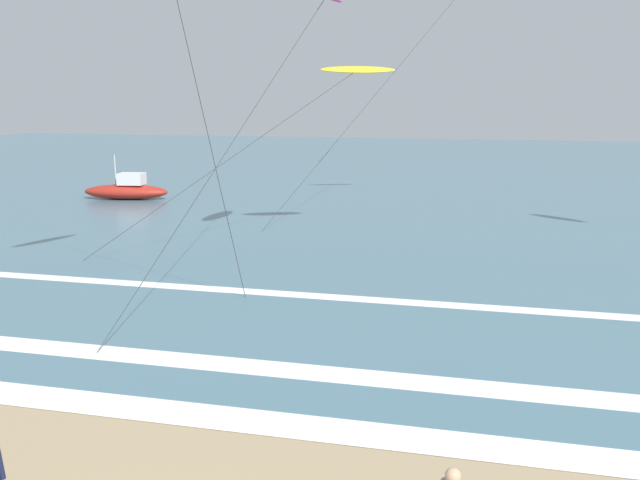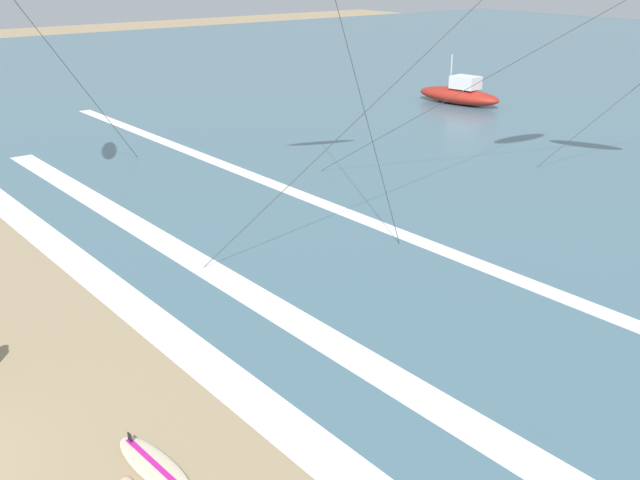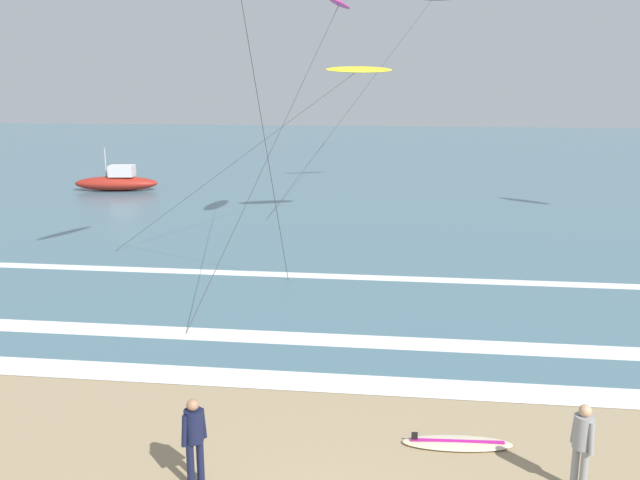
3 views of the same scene
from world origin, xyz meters
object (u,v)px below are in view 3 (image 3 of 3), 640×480
surfboard_foreground_flat (457,443)px  offshore_boat (117,182)px  surfer_mid_group (582,440)px  kite_magenta_high_right (339,5)px  surfer_background_far (194,434)px  kite_yellow_far_left (358,71)px

surfboard_foreground_flat → offshore_boat: (-19.07, 28.47, 0.51)m
surfer_mid_group → kite_magenta_high_right: 20.85m
surfer_background_far → offshore_boat: offshore_boat is taller
surfer_mid_group → kite_yellow_far_left: kite_yellow_far_left is taller
surfer_mid_group → kite_magenta_high_right: kite_magenta_high_right is taller
surfer_background_far → offshore_boat: 33.57m
surfer_mid_group → surfer_background_far: bearing=-174.9°
surfer_background_far → kite_magenta_high_right: size_ratio=0.12×
surfer_mid_group → kite_yellow_far_left: 22.71m
surfboard_foreground_flat → kite_magenta_high_right: 19.74m
kite_magenta_high_right → kite_yellow_far_left: kite_magenta_high_right is taller
kite_magenta_high_right → surfboard_foreground_flat: bearing=-76.9°
kite_magenta_high_right → offshore_boat: 21.28m
offshore_boat → kite_magenta_high_right: bearing=-37.8°
kite_magenta_high_right → kite_yellow_far_left: bearing=79.5°
offshore_boat → surfboard_foreground_flat: bearing=-56.2°
kite_magenta_high_right → offshore_boat: size_ratio=2.51×
kite_magenta_high_right → offshore_boat: bearing=142.2°
surfer_background_far → surfer_mid_group: same height
surfer_background_far → surfer_mid_group: 6.54m
surfer_background_far → surfboard_foreground_flat: surfer_background_far is taller
kite_magenta_high_right → kite_yellow_far_left: size_ratio=1.21×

